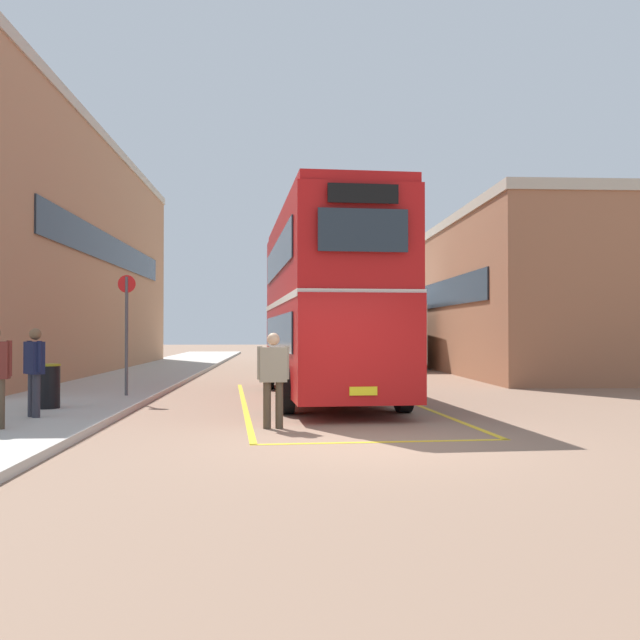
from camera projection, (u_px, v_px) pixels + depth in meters
The scene contains 11 objects.
ground_plane at pixel (319, 380), 25.35m from camera, with size 135.60×135.60×0.00m, color #846651.
sidewalk_left at pixel (146, 375), 27.39m from camera, with size 4.00×57.60×0.14m, color #B2ADA3.
brick_building_left at pixel (39, 258), 28.85m from camera, with size 6.06×24.76×9.38m.
depot_building_right at pixel (548, 296), 30.15m from camera, with size 8.80×16.68×6.39m.
double_decker_bus at pixel (325, 301), 18.40m from camera, with size 3.33×10.55×4.75m.
single_deck_bus at pixel (385, 333), 35.65m from camera, with size 2.91×10.00×3.02m.
pedestrian_boarding at pixel (273, 373), 12.78m from camera, with size 0.57×0.26×1.70m.
pedestrian_waiting_near at pixel (34, 366), 13.31m from camera, with size 0.47×0.50×1.65m.
litter_bin at pixel (48, 386), 14.83m from camera, with size 0.51×0.51×0.92m.
bus_stop_sign at pixel (127, 324), 17.83m from camera, with size 0.44×0.08×2.99m.
bay_marking_yellow at pixel (333, 407), 16.45m from camera, with size 5.06×12.70×0.01m.
Camera 1 is at (-1.33, -10.94, 1.73)m, focal length 40.36 mm.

